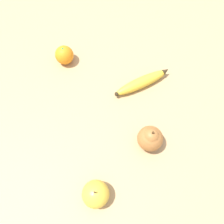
# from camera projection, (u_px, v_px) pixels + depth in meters

# --- Properties ---
(ground_plane) EXTENTS (3.00, 3.00, 0.00)m
(ground_plane) POSITION_uv_depth(u_px,v_px,m) (106.00, 107.00, 0.75)
(ground_plane) COLOR tan
(banana) EXTENTS (0.06, 0.22, 0.04)m
(banana) POSITION_uv_depth(u_px,v_px,m) (142.00, 82.00, 0.78)
(banana) COLOR gold
(banana) RESTS_ON ground_plane
(orange) EXTENTS (0.07, 0.07, 0.07)m
(orange) POSITION_uv_depth(u_px,v_px,m) (64.00, 55.00, 0.81)
(orange) COLOR orange
(orange) RESTS_ON ground_plane
(pear) EXTENTS (0.08, 0.08, 0.10)m
(pear) POSITION_uv_depth(u_px,v_px,m) (150.00, 138.00, 0.66)
(pear) COLOR #A36633
(pear) RESTS_ON ground_plane
(apple) EXTENTS (0.08, 0.08, 0.08)m
(apple) POSITION_uv_depth(u_px,v_px,m) (96.00, 194.00, 0.60)
(apple) COLOR gold
(apple) RESTS_ON ground_plane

